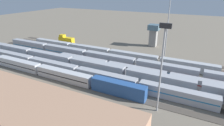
% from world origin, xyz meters
% --- Properties ---
extents(ground_plane, '(400.00, 400.00, 0.00)m').
position_xyz_m(ground_plane, '(0.00, 0.00, 0.00)').
color(ground_plane, '#756B5B').
extents(track_bed_0, '(140.00, 2.80, 0.12)m').
position_xyz_m(track_bed_0, '(0.00, -20.00, 0.06)').
color(track_bed_0, '#4C443D').
rests_on(track_bed_0, ground_plane).
extents(track_bed_1, '(140.00, 2.80, 0.12)m').
position_xyz_m(track_bed_1, '(0.00, -15.00, 0.06)').
color(track_bed_1, '#4C443D').
rests_on(track_bed_1, ground_plane).
extents(track_bed_2, '(140.00, 2.80, 0.12)m').
position_xyz_m(track_bed_2, '(0.00, -10.00, 0.06)').
color(track_bed_2, '#3D3833').
rests_on(track_bed_2, ground_plane).
extents(track_bed_3, '(140.00, 2.80, 0.12)m').
position_xyz_m(track_bed_3, '(0.00, -5.00, 0.06)').
color(track_bed_3, '#3D3833').
rests_on(track_bed_3, ground_plane).
extents(track_bed_4, '(140.00, 2.80, 0.12)m').
position_xyz_m(track_bed_4, '(0.00, 0.00, 0.06)').
color(track_bed_4, '#3D3833').
rests_on(track_bed_4, ground_plane).
extents(track_bed_5, '(140.00, 2.80, 0.12)m').
position_xyz_m(track_bed_5, '(0.00, 5.00, 0.06)').
color(track_bed_5, '#4C443D').
rests_on(track_bed_5, ground_plane).
extents(track_bed_6, '(140.00, 2.80, 0.12)m').
position_xyz_m(track_bed_6, '(0.00, 10.00, 0.06)').
color(track_bed_6, '#3D3833').
rests_on(track_bed_6, ground_plane).
extents(track_bed_7, '(140.00, 2.80, 0.12)m').
position_xyz_m(track_bed_7, '(0.00, 15.00, 0.06)').
color(track_bed_7, '#4C443D').
rests_on(track_bed_7, ground_plane).
extents(track_bed_8, '(140.00, 2.80, 0.12)m').
position_xyz_m(track_bed_8, '(0.00, 20.00, 0.06)').
color(track_bed_8, '#4C443D').
rests_on(track_bed_8, ground_plane).
extents(train_on_track_4, '(119.80, 3.06, 5.00)m').
position_xyz_m(train_on_track_4, '(-2.85, 0.00, 2.60)').
color(train_on_track_4, '#A8AAB2').
rests_on(train_on_track_4, ground_plane).
extents(train_on_track_5, '(71.40, 3.06, 3.80)m').
position_xyz_m(train_on_track_5, '(-16.64, 5.00, 2.00)').
color(train_on_track_5, '#A8AAB2').
rests_on(train_on_track_5, ground_plane).
extents(train_on_track_2, '(114.80, 3.00, 4.40)m').
position_xyz_m(train_on_track_2, '(-8.52, -10.00, 2.08)').
color(train_on_track_2, maroon).
rests_on(train_on_track_2, ground_plane).
extents(train_on_track_6, '(119.80, 3.00, 5.00)m').
position_xyz_m(train_on_track_6, '(-2.75, 10.00, 2.62)').
color(train_on_track_6, '#A8AAB2').
rests_on(train_on_track_6, ground_plane).
extents(train_on_track_8, '(66.40, 3.06, 4.40)m').
position_xyz_m(train_on_track_8, '(7.31, 20.00, 2.11)').
color(train_on_track_8, '#285193').
rests_on(train_on_track_8, ground_plane).
extents(train_on_track_0, '(10.00, 3.00, 5.00)m').
position_xyz_m(train_on_track_0, '(37.36, -20.00, 2.16)').
color(train_on_track_0, gold).
rests_on(train_on_track_0, ground_plane).
extents(train_on_track_7, '(139.00, 3.06, 4.40)m').
position_xyz_m(train_on_track_7, '(4.87, 15.00, 2.07)').
color(train_on_track_7, black).
rests_on(train_on_track_7, ground_plane).
extents(light_mast_0, '(2.80, 0.70, 30.12)m').
position_xyz_m(light_mast_0, '(-21.71, -22.91, 18.92)').
color(light_mast_0, '#9EA0A5').
rests_on(light_mast_0, ground_plane).
extents(light_mast_1, '(2.80, 0.70, 23.89)m').
position_xyz_m(light_mast_1, '(-29.64, 22.78, 15.51)').
color(light_mast_1, '#9EA0A5').
rests_on(light_mast_1, ground_plane).
extents(maintenance_shed, '(52.51, 14.30, 10.34)m').
position_xyz_m(maintenance_shed, '(-5.66, 45.72, 5.17)').
color(maintenance_shed, tan).
rests_on(maintenance_shed, ground_plane).
extents(control_tower, '(6.00, 6.00, 12.55)m').
position_xyz_m(control_tower, '(-11.60, -37.93, 7.37)').
color(control_tower, gray).
rests_on(control_tower, ground_plane).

